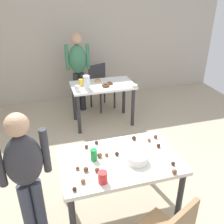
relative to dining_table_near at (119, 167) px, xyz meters
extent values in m
plane|color=tan|center=(0.12, 0.15, -0.65)|extent=(6.40, 6.40, 0.00)
cube|color=#BCB2A3|center=(0.12, 3.35, 0.65)|extent=(6.40, 0.10, 2.60)
cube|color=silver|center=(0.00, 0.00, 0.08)|extent=(1.20, 0.77, 0.04)
cylinder|color=#2D2D33|center=(0.54, -0.32, -0.29)|extent=(0.06, 0.06, 0.71)
cylinder|color=#2D2D33|center=(-0.54, 0.32, -0.29)|extent=(0.06, 0.06, 0.71)
cylinder|color=#2D2D33|center=(0.54, 0.32, -0.29)|extent=(0.06, 0.06, 0.71)
cube|color=white|center=(0.35, 2.04, 0.08)|extent=(1.07, 0.62, 0.04)
cylinder|color=#2D2D33|center=(-0.13, 1.79, -0.29)|extent=(0.06, 0.06, 0.71)
cylinder|color=#2D2D33|center=(0.82, 1.79, -0.29)|extent=(0.06, 0.06, 0.71)
cylinder|color=#2D2D33|center=(-0.13, 2.28, -0.29)|extent=(0.06, 0.06, 0.71)
cylinder|color=#2D2D33|center=(0.82, 2.28, -0.29)|extent=(0.06, 0.06, 0.71)
cube|color=#2D2D33|center=(0.49, 2.62, -0.22)|extent=(0.52, 0.52, 0.04)
cube|color=#2D2D33|center=(0.42, 2.79, 0.01)|extent=(0.37, 0.18, 0.42)
cylinder|color=#2D2D33|center=(0.71, 2.53, -0.44)|extent=(0.04, 0.04, 0.41)
cylinder|color=#2D2D33|center=(0.39, 2.40, -0.44)|extent=(0.04, 0.04, 0.41)
cylinder|color=#2D2D33|center=(0.58, 2.85, -0.44)|extent=(0.04, 0.04, 0.41)
cylinder|color=#2D2D33|center=(0.27, 2.72, -0.44)|extent=(0.04, 0.04, 0.41)
cylinder|color=#383D4C|center=(-0.93, -0.10, -0.29)|extent=(0.11, 0.11, 0.72)
cylinder|color=#383D4C|center=(-0.83, -0.07, -0.29)|extent=(0.11, 0.11, 0.72)
ellipsoid|color=#333338|center=(-0.88, -0.08, 0.33)|extent=(0.36, 0.27, 0.51)
sphere|color=tan|center=(-0.88, -0.08, 0.69)|extent=(0.20, 0.20, 0.20)
cylinder|color=#333338|center=(-0.70, -0.04, 0.37)|extent=(0.08, 0.08, 0.44)
cylinder|color=#28282D|center=(0.09, 2.66, -0.26)|extent=(0.11, 0.11, 0.77)
cylinder|color=#28282D|center=(-0.02, 2.67, -0.26)|extent=(0.11, 0.11, 0.77)
ellipsoid|color=#3D7A56|center=(0.04, 2.67, 0.39)|extent=(0.34, 0.24, 0.54)
sphere|color=tan|center=(0.04, 2.67, 0.77)|extent=(0.21, 0.21, 0.21)
cylinder|color=#3D7A56|center=(0.22, 2.64, 0.43)|extent=(0.08, 0.08, 0.46)
cylinder|color=#3D7A56|center=(-0.15, 2.69, 0.43)|extent=(0.08, 0.08, 0.46)
cylinder|color=white|center=(0.15, -0.09, 0.14)|extent=(0.22, 0.22, 0.09)
cylinder|color=#198438|center=(-0.25, 0.05, 0.16)|extent=(0.07, 0.07, 0.12)
cube|color=silver|center=(-0.02, 0.28, 0.10)|extent=(0.17, 0.02, 0.01)
cylinder|color=red|center=(-0.24, -0.27, 0.16)|extent=(0.08, 0.08, 0.11)
sphere|color=brown|center=(-0.18, 0.08, 0.13)|extent=(0.05, 0.05, 0.05)
sphere|color=#3D2319|center=(-0.16, 0.31, 0.12)|extent=(0.04, 0.04, 0.04)
sphere|color=brown|center=(-0.11, 0.08, 0.12)|extent=(0.04, 0.04, 0.04)
sphere|color=brown|center=(-0.36, -0.09, 0.13)|extent=(0.05, 0.05, 0.05)
sphere|color=brown|center=(0.41, 0.20, 0.12)|extent=(0.04, 0.04, 0.04)
sphere|color=brown|center=(-0.41, -0.24, 0.12)|extent=(0.04, 0.04, 0.04)
sphere|color=#3D2319|center=(0.26, 0.28, 0.13)|extent=(0.05, 0.05, 0.05)
sphere|color=#3D2319|center=(0.46, 0.07, 0.12)|extent=(0.04, 0.04, 0.04)
sphere|color=brown|center=(0.42, -0.35, 0.13)|extent=(0.05, 0.05, 0.05)
sphere|color=brown|center=(-0.26, -0.13, 0.12)|extent=(0.05, 0.05, 0.05)
sphere|color=brown|center=(-0.43, -0.05, 0.12)|extent=(0.04, 0.04, 0.04)
sphere|color=#3D2319|center=(-0.50, -0.31, 0.12)|extent=(0.04, 0.04, 0.04)
sphere|color=brown|center=(0.50, 0.24, 0.12)|extent=(0.04, 0.04, 0.04)
sphere|color=brown|center=(-0.28, 0.27, 0.12)|extent=(0.04, 0.04, 0.04)
sphere|color=#3D2319|center=(0.46, -0.24, 0.12)|extent=(0.04, 0.04, 0.04)
sphere|color=#3D2319|center=(-0.01, 0.06, 0.12)|extent=(0.04, 0.04, 0.04)
cylinder|color=white|center=(0.05, 1.92, 0.21)|extent=(0.11, 0.11, 0.22)
cylinder|color=white|center=(-0.12, 1.85, 0.15)|extent=(0.08, 0.08, 0.10)
cylinder|color=yellow|center=(-0.02, 2.08, 0.16)|extent=(0.07, 0.07, 0.11)
torus|color=gold|center=(0.30, 2.20, 0.12)|extent=(0.11, 0.11, 0.03)
torus|color=brown|center=(0.37, 1.92, 0.12)|extent=(0.13, 0.13, 0.04)
torus|color=brown|center=(0.46, 2.01, 0.12)|extent=(0.11, 0.11, 0.03)
torus|color=white|center=(0.83, 1.79, 0.12)|extent=(0.12, 0.12, 0.04)
camera|label=1|loc=(-0.64, -1.94, 1.69)|focal=40.87mm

